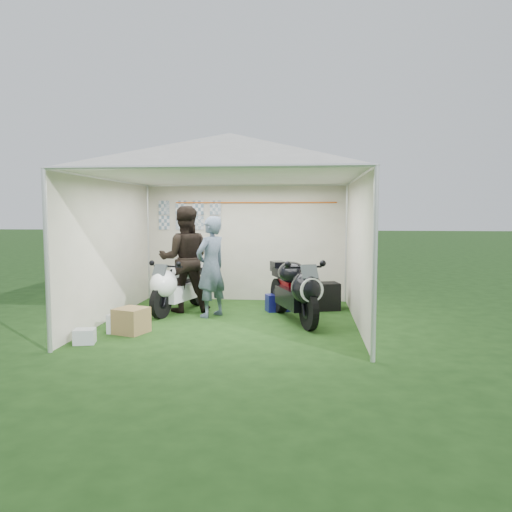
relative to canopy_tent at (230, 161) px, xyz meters
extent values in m
plane|color=#1A3A12|center=(0.00, -0.03, -2.58)|extent=(80.00, 80.00, 0.00)
cylinder|color=silver|center=(-2.00, -2.03, -1.43)|extent=(0.06, 0.06, 2.30)
cylinder|color=silver|center=(2.00, -2.03, -1.43)|extent=(0.06, 0.06, 2.30)
cylinder|color=silver|center=(-2.00, 1.97, -1.43)|extent=(0.06, 0.06, 2.30)
cylinder|color=silver|center=(2.00, 1.97, -1.43)|extent=(0.06, 0.06, 2.30)
cube|color=beige|center=(0.00, 1.97, -1.43)|extent=(4.00, 0.02, 2.30)
cube|color=beige|center=(-2.00, -0.03, -1.43)|extent=(0.02, 4.00, 2.30)
cube|color=beige|center=(2.00, -0.03, -1.43)|extent=(0.02, 4.00, 2.30)
pyramid|color=white|center=(0.00, -0.03, 0.07)|extent=(5.66, 5.66, 0.70)
cube|color=#99A5B7|center=(-1.65, 1.95, -0.73)|extent=(0.22, 0.02, 0.28)
cube|color=#99A5B7|center=(-1.30, 1.95, -0.73)|extent=(0.22, 0.02, 0.28)
cube|color=#99A5B7|center=(-0.95, 1.95, -0.73)|extent=(0.22, 0.01, 0.28)
cube|color=#99A5B7|center=(-0.60, 1.95, -0.73)|extent=(0.22, 0.01, 0.28)
cube|color=#99A5B7|center=(-1.65, 1.95, -1.03)|extent=(0.22, 0.02, 0.28)
cube|color=#99A5B7|center=(-1.30, 1.95, -1.03)|extent=(0.22, 0.01, 0.28)
cube|color=#99A5B7|center=(-0.95, 1.95, -1.03)|extent=(0.22, 0.02, 0.28)
cube|color=#99A5B7|center=(-0.60, 1.95, -1.03)|extent=(0.22, 0.01, 0.28)
cylinder|color=#D8590C|center=(0.20, 1.94, -0.63)|extent=(3.20, 0.02, 0.02)
cylinder|color=black|center=(-1.18, 0.07, -2.30)|extent=(0.24, 0.56, 0.55)
cylinder|color=black|center=(-0.82, 1.30, -2.30)|extent=(0.29, 0.57, 0.55)
cube|color=white|center=(-1.01, 0.64, -2.22)|extent=(0.55, 0.93, 0.28)
ellipsoid|color=white|center=(-1.16, 0.15, -2.00)|extent=(0.55, 0.65, 0.46)
ellipsoid|color=white|center=(-0.99, 0.73, -1.86)|extent=(0.55, 0.66, 0.32)
cube|color=black|center=(-0.88, 1.08, -1.91)|extent=(0.39, 0.60, 0.13)
cube|color=white|center=(-0.80, 1.38, -1.84)|extent=(0.27, 0.32, 0.17)
cube|color=black|center=(-0.91, 0.99, -2.07)|extent=(0.23, 0.51, 0.09)
cube|color=#3F474C|center=(-1.19, 0.05, -1.76)|extent=(0.25, 0.19, 0.19)
cylinder|color=black|center=(1.25, -0.53, -2.27)|extent=(0.31, 0.60, 0.60)
cylinder|color=black|center=(0.75, 0.79, -2.27)|extent=(0.36, 0.62, 0.60)
cube|color=black|center=(1.02, 0.08, -2.19)|extent=(0.66, 1.01, 0.30)
ellipsoid|color=black|center=(1.22, -0.43, -1.95)|extent=(0.64, 0.72, 0.50)
ellipsoid|color=black|center=(0.98, 0.18, -1.79)|extent=(0.63, 0.74, 0.35)
cube|color=black|center=(0.84, 0.55, -1.85)|extent=(0.46, 0.66, 0.14)
cube|color=black|center=(0.72, 0.86, -1.77)|extent=(0.31, 0.36, 0.18)
cube|color=#920007|center=(0.87, 0.46, -2.02)|extent=(0.29, 0.55, 0.10)
cube|color=#3F474C|center=(1.26, -0.54, -1.69)|extent=(0.28, 0.22, 0.21)
cylinder|color=white|center=(1.30, -0.64, -1.95)|extent=(0.34, 0.15, 0.36)
cube|color=#2022AA|center=(0.71, 0.88, -2.42)|extent=(0.47, 0.38, 0.30)
imported|color=black|center=(-0.93, 0.70, -1.64)|extent=(1.05, 0.90, 1.87)
imported|color=slate|center=(-0.38, 0.30, -1.73)|extent=(0.68, 0.74, 1.69)
cube|color=black|center=(1.55, 1.10, -2.33)|extent=(0.57, 0.50, 0.49)
cube|color=silver|center=(-1.44, -0.93, -2.44)|extent=(0.46, 0.38, 0.28)
cube|color=olive|center=(-1.33, -0.95, -2.39)|extent=(0.52, 0.52, 0.37)
cube|color=silver|center=(-1.75, -1.59, -2.48)|extent=(0.32, 0.28, 0.20)
camera|label=1|loc=(1.20, -7.90, -0.81)|focal=35.00mm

